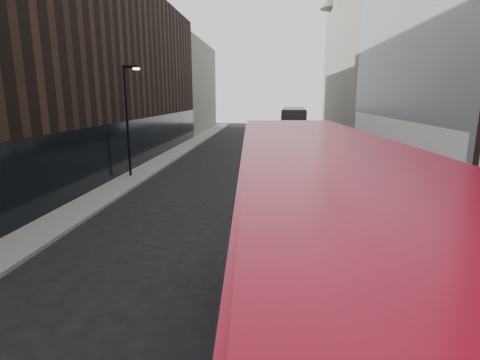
% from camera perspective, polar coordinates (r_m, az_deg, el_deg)
% --- Properties ---
extents(sidewalk_right, '(3.00, 80.00, 0.15)m').
position_cam_1_polar(sidewalk_right, '(31.65, 16.70, 2.67)').
color(sidewalk_right, slate).
rests_on(sidewalk_right, ground).
extents(sidewalk_left, '(2.00, 80.00, 0.15)m').
position_cam_1_polar(sidewalk_left, '(32.21, -11.41, 3.12)').
color(sidewalk_left, slate).
rests_on(sidewalk_left, ground).
extents(building_modern_block, '(5.03, 22.00, 20.00)m').
position_cam_1_polar(building_modern_block, '(28.92, 27.98, 20.47)').
color(building_modern_block, '#A0A4AA').
rests_on(building_modern_block, ground).
extents(building_victorian, '(6.50, 24.00, 21.00)m').
position_cam_1_polar(building_victorian, '(50.80, 17.38, 17.05)').
color(building_victorian, slate).
rests_on(building_victorian, ground).
extents(building_left_mid, '(5.00, 24.00, 14.00)m').
position_cam_1_polar(building_left_mid, '(37.66, -15.03, 14.87)').
color(building_left_mid, black).
rests_on(building_left_mid, ground).
extents(building_left_far, '(5.00, 20.00, 13.00)m').
position_cam_1_polar(building_left_far, '(58.85, -7.67, 13.73)').
color(building_left_far, slate).
rests_on(building_left_far, ground).
extents(street_lamp, '(1.06, 0.22, 7.00)m').
position_cam_1_polar(street_lamp, '(25.25, -16.71, 9.66)').
color(street_lamp, black).
rests_on(street_lamp, sidewalk_left).
extents(red_bus, '(3.28, 11.40, 4.55)m').
position_cam_1_polar(red_bus, '(6.80, 11.38, -11.35)').
color(red_bus, maroon).
rests_on(red_bus, ground).
extents(grey_bus, '(3.48, 12.12, 3.87)m').
position_cam_1_polar(grey_bus, '(46.39, 8.16, 8.57)').
color(grey_bus, black).
rests_on(grey_bus, ground).
extents(car_a, '(1.67, 3.87, 1.30)m').
position_cam_1_polar(car_a, '(19.00, 9.56, -1.60)').
color(car_a, black).
rests_on(car_a, ground).
extents(car_b, '(2.06, 4.78, 1.53)m').
position_cam_1_polar(car_b, '(26.06, 4.40, 2.66)').
color(car_b, gray).
rests_on(car_b, ground).
extents(car_c, '(1.95, 4.47, 1.28)m').
position_cam_1_polar(car_c, '(36.90, 8.65, 5.30)').
color(car_c, black).
rests_on(car_c, ground).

